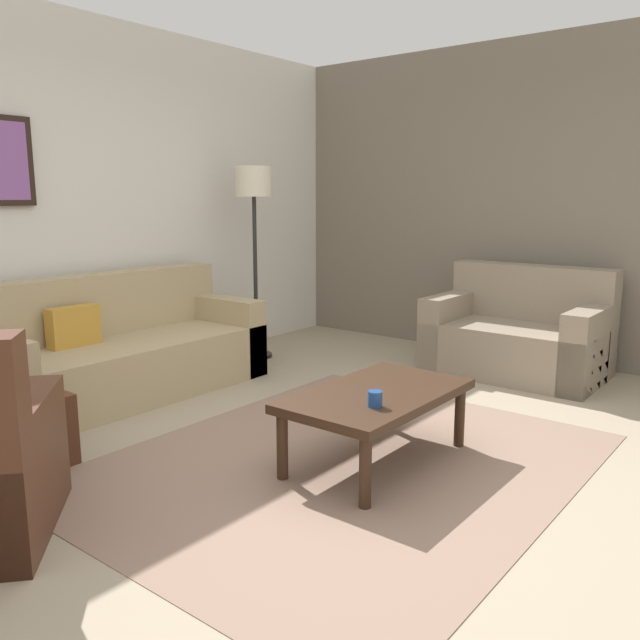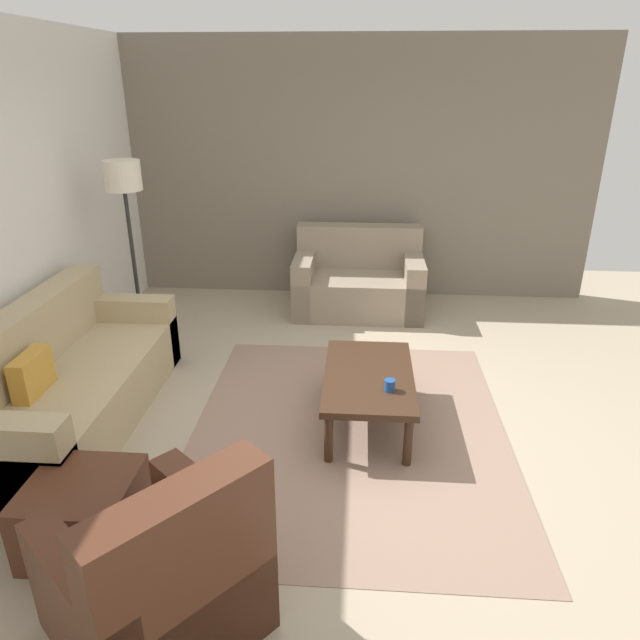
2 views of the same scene
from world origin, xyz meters
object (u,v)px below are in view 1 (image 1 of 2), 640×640
(coffee_table, at_px, (377,400))
(couch_main, at_px, (116,354))
(ottoman, at_px, (3,432))
(cup, at_px, (375,399))
(lamp_standing, at_px, (254,201))
(couch_loveseat, at_px, (520,337))

(coffee_table, bearing_deg, couch_main, 93.13)
(ottoman, height_order, coffee_table, coffee_table)
(cup, height_order, lamp_standing, lamp_standing)
(couch_loveseat, relative_size, coffee_table, 1.24)
(couch_main, height_order, lamp_standing, lamp_standing)
(coffee_table, relative_size, cup, 13.64)
(couch_loveseat, xyz_separation_m, cup, (-2.55, -0.24, 0.15))
(couch_loveseat, height_order, ottoman, couch_loveseat)
(couch_main, xyz_separation_m, coffee_table, (0.12, -2.24, 0.06))
(cup, bearing_deg, ottoman, 122.73)
(cup, bearing_deg, coffee_table, 30.88)
(coffee_table, bearing_deg, ottoman, 130.40)
(coffee_table, bearing_deg, lamp_standing, 58.69)
(lamp_standing, bearing_deg, cup, -123.89)
(ottoman, relative_size, cup, 6.94)
(coffee_table, xyz_separation_m, cup, (-0.23, -0.14, 0.09))
(couch_loveseat, height_order, lamp_standing, lamp_standing)
(couch_main, distance_m, lamp_standing, 1.83)
(couch_loveseat, distance_m, coffee_table, 2.32)
(coffee_table, height_order, cup, cup)
(ottoman, distance_m, coffee_table, 2.03)
(cup, bearing_deg, couch_main, 87.36)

